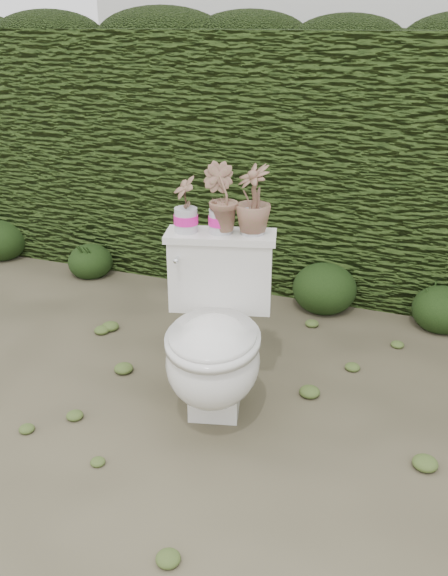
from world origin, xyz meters
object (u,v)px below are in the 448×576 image
at_px(potted_plant_center, 220,201).
at_px(potted_plant_right, 253,202).
at_px(toilet, 215,340).
at_px(potted_plant_left, 186,206).

xyz_separation_m(potted_plant_center, potted_plant_right, (0.14, 0.04, -0.00)).
bearing_deg(toilet, potted_plant_center, 90.14).
height_order(toilet, potted_plant_left, potted_plant_left).
relative_size(toilet, potted_plant_left, 3.25).
bearing_deg(potted_plant_center, potted_plant_right, -151.81).
bearing_deg(toilet, potted_plant_left, 123.24).
xyz_separation_m(toilet, potted_plant_right, (0.08, 0.27, 0.57)).
bearing_deg(potted_plant_left, toilet, 2.38).
distance_m(toilet, potted_plant_center, 0.62).
height_order(potted_plant_left, potted_plant_right, potted_plant_right).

